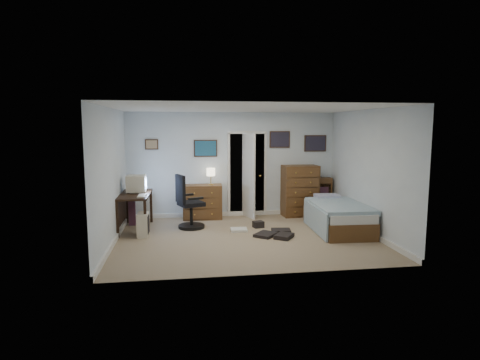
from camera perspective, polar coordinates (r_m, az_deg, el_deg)
name	(u,v)px	position (r m, az deg, el deg)	size (l,w,h in m)	color
floor	(246,238)	(7.94, 0.82, -8.24)	(5.00, 4.00, 0.02)	#9E896D
computer_desk	(131,202)	(8.71, -15.29, -3.04)	(0.64, 1.34, 0.77)	black
crt_monitor	(136,184)	(8.78, -14.52, -0.51)	(0.40, 0.38, 0.37)	beige
keyboard	(142,196)	(8.30, -13.76, -2.18)	(0.15, 0.41, 0.02)	beige
pc_tower	(143,225)	(8.21, -13.62, -6.19)	(0.22, 0.43, 0.46)	beige
office_chair	(188,208)	(8.61, -7.36, -3.92)	(0.72, 0.72, 1.16)	black
media_stack	(132,209)	(9.16, -15.11, -4.02)	(0.14, 0.14, 0.71)	maroon
low_dresser	(203,202)	(9.49, -5.34, -3.10)	(0.90, 0.45, 0.80)	brown
table_lamp	(211,173)	(9.40, -4.17, 1.06)	(0.21, 0.21, 0.39)	gold
doorway	(245,173)	(10.00, 0.74, 0.96)	(0.96, 1.12, 2.05)	black
tall_dresser	(300,191)	(9.83, 8.51, -1.51)	(0.84, 0.49, 1.23)	brown
headboard_bookcase	(311,195)	(10.06, 10.05, -2.12)	(1.02, 0.31, 0.91)	brown
bed	(337,216)	(8.67, 13.61, -4.99)	(1.12, 1.98, 0.63)	brown
wall_posters	(256,144)	(9.69, 2.32, 5.16)	(4.38, 0.04, 0.60)	#331E11
floor_clutter	(267,232)	(8.22, 3.90, -7.37)	(1.26, 1.24, 0.14)	black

